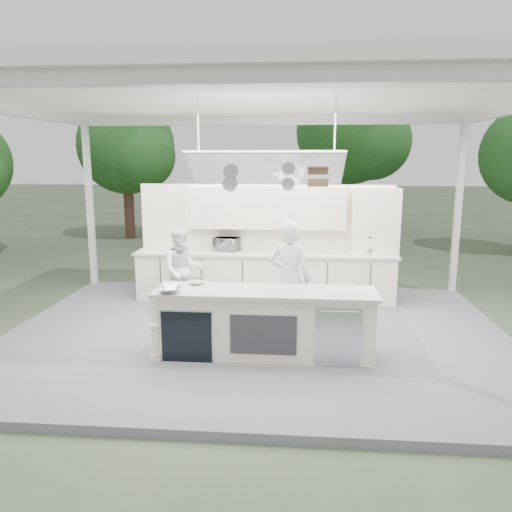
# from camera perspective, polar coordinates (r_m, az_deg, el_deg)

# --- Properties ---
(ground) EXTENTS (90.00, 90.00, 0.00)m
(ground) POSITION_cam_1_polar(r_m,az_deg,el_deg) (8.18, 0.05, -9.49)
(ground) COLOR #48563B
(ground) RESTS_ON ground
(stage_deck) EXTENTS (8.00, 6.00, 0.12)m
(stage_deck) POSITION_cam_1_polar(r_m,az_deg,el_deg) (8.16, 0.05, -9.09)
(stage_deck) COLOR #5A595E
(stage_deck) RESTS_ON ground
(tent) EXTENTS (8.20, 6.20, 3.86)m
(tent) POSITION_cam_1_polar(r_m,az_deg,el_deg) (7.68, 0.07, 17.35)
(tent) COLOR white
(tent) RESTS_ON ground
(demo_island) EXTENTS (3.10, 0.79, 0.95)m
(demo_island) POSITION_cam_1_polar(r_m,az_deg,el_deg) (7.11, 0.86, -7.62)
(demo_island) COLOR white
(demo_island) RESTS_ON stage_deck
(back_counter) EXTENTS (5.08, 0.72, 0.95)m
(back_counter) POSITION_cam_1_polar(r_m,az_deg,el_deg) (9.81, 1.00, -2.29)
(back_counter) COLOR white
(back_counter) RESTS_ON stage_deck
(back_wall_unit) EXTENTS (5.05, 0.48, 2.25)m
(back_wall_unit) POSITION_cam_1_polar(r_m,az_deg,el_deg) (9.83, 3.70, 3.50)
(back_wall_unit) COLOR white
(back_wall_unit) RESTS_ON stage_deck
(tree_cluster) EXTENTS (19.55, 9.40, 5.85)m
(tree_cluster) POSITION_cam_1_polar(r_m,az_deg,el_deg) (17.42, 2.32, 12.52)
(tree_cluster) COLOR #493024
(tree_cluster) RESTS_ON ground
(head_chef) EXTENTS (0.76, 0.60, 1.82)m
(head_chef) POSITION_cam_1_polar(r_m,az_deg,el_deg) (7.77, 3.84, -2.64)
(head_chef) COLOR white
(head_chef) RESTS_ON stage_deck
(sous_chef) EXTENTS (0.90, 0.79, 1.54)m
(sous_chef) POSITION_cam_1_polar(r_m,az_deg,el_deg) (9.09, -8.41, -1.61)
(sous_chef) COLOR white
(sous_chef) RESTS_ON stage_deck
(toaster_oven) EXTENTS (0.55, 0.44, 0.26)m
(toaster_oven) POSITION_cam_1_polar(r_m,az_deg,el_deg) (9.90, -3.37, 1.38)
(toaster_oven) COLOR silver
(toaster_oven) RESTS_ON back_counter
(bowl_large) EXTENTS (0.38, 0.38, 0.08)m
(bowl_large) POSITION_cam_1_polar(r_m,az_deg,el_deg) (6.94, -9.88, -3.84)
(bowl_large) COLOR #B3B6BA
(bowl_large) RESTS_ON demo_island
(bowl_small) EXTENTS (0.25, 0.25, 0.08)m
(bowl_small) POSITION_cam_1_polar(r_m,az_deg,el_deg) (7.34, -6.82, -2.91)
(bowl_small) COLOR silver
(bowl_small) RESTS_ON demo_island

